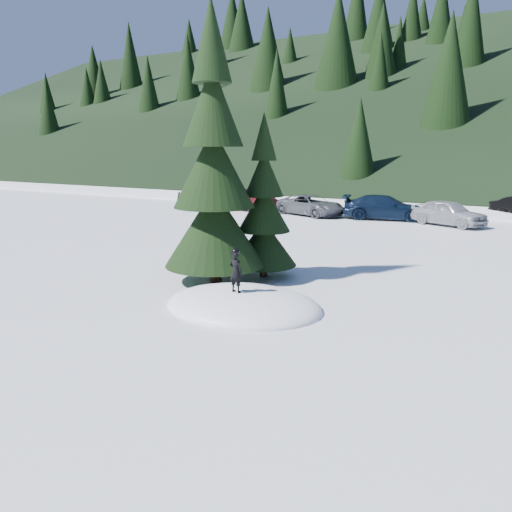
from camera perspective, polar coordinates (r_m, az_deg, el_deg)
The scene contains 11 objects.
ground at distance 13.65m, azimuth -1.45°, elevation -5.85°, with size 200.00×200.00×0.00m, color white.
snow_mound at distance 13.65m, azimuth -1.45°, elevation -5.85°, with size 4.48×3.52×0.96m, color white.
forest_hillside at distance 65.87m, azimuth 25.79°, elevation 18.20°, with size 200.00×60.00×25.00m, color black, non-canonical shape.
spruce_tall at distance 15.73m, azimuth -4.86°, elevation 8.83°, with size 3.20×3.20×8.60m.
spruce_short at distance 16.48m, azimuth 0.90°, elevation 4.78°, with size 2.20×2.20×5.37m.
child_skier at distance 13.19m, azimuth -2.31°, elevation -1.81°, with size 0.41×0.27×1.11m, color black.
car_0 at distance 39.93m, azimuth -6.36°, elevation 6.87°, with size 1.44×3.58×1.22m, color black.
car_1 at distance 35.01m, azimuth -1.06°, elevation 6.40°, with size 1.54×4.40×1.45m, color #32090C.
car_2 at distance 32.63m, azimuth 6.30°, elevation 5.80°, with size 2.19×4.75×1.32m, color #56595F.
car_3 at distance 31.47m, azimuth 14.55°, elevation 5.40°, with size 2.07×5.08×1.48m, color black.
car_4 at distance 30.01m, azimuth 21.12°, elevation 4.64°, with size 1.71×4.25×1.45m, color #9FA1A7.
Camera 1 is at (6.92, -10.98, 4.21)m, focal length 35.00 mm.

